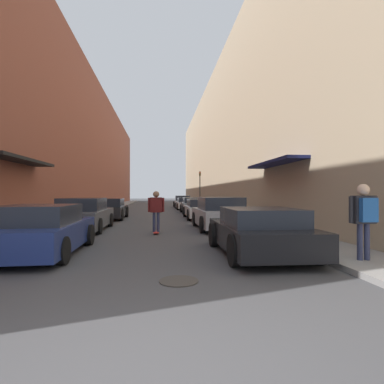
# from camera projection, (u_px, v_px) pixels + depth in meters

# --- Properties ---
(ground) EXTENTS (131.01, 131.01, 0.00)m
(ground) POSITION_uv_depth(u_px,v_px,m) (157.00, 211.00, 25.91)
(ground) COLOR #424244
(curb_strip_left) EXTENTS (1.80, 59.55, 0.12)m
(curb_strip_left) POSITION_uv_depth(u_px,v_px,m) (111.00, 208.00, 31.30)
(curb_strip_left) COLOR gray
(curb_strip_left) RESTS_ON ground
(curb_strip_right) EXTENTS (1.80, 59.55, 0.12)m
(curb_strip_right) POSITION_uv_depth(u_px,v_px,m) (202.00, 207.00, 32.35)
(curb_strip_right) COLOR gray
(curb_strip_right) RESTS_ON ground
(building_row_left) EXTENTS (4.90, 59.55, 12.66)m
(building_row_left) POSITION_uv_depth(u_px,v_px,m) (82.00, 147.00, 31.01)
(building_row_left) COLOR brown
(building_row_left) RESTS_ON ground
(building_row_right) EXTENTS (4.90, 59.55, 14.05)m
(building_row_right) POSITION_uv_depth(u_px,v_px,m) (228.00, 143.00, 32.69)
(building_row_right) COLOR tan
(building_row_right) RESTS_ON ground
(parked_car_left_0) EXTENTS (2.01, 4.09, 1.27)m
(parked_car_left_0) POSITION_uv_depth(u_px,v_px,m) (41.00, 231.00, 7.64)
(parked_car_left_0) COLOR navy
(parked_car_left_0) RESTS_ON ground
(parked_car_left_1) EXTENTS (1.92, 4.42, 1.37)m
(parked_car_left_1) POSITION_uv_depth(u_px,v_px,m) (84.00, 215.00, 12.60)
(parked_car_left_1) COLOR #515459
(parked_car_left_1) RESTS_ON ground
(parked_car_left_2) EXTENTS (1.85, 4.49, 1.25)m
(parked_car_left_2) POSITION_uv_depth(u_px,v_px,m) (110.00, 209.00, 18.33)
(parked_car_left_2) COLOR #232326
(parked_car_left_2) RESTS_ON ground
(parked_car_right_0) EXTENTS (2.08, 4.00, 1.19)m
(parked_car_right_0) POSITION_uv_depth(u_px,v_px,m) (259.00, 231.00, 7.62)
(parked_car_right_0) COLOR black
(parked_car_right_0) RESTS_ON ground
(parked_car_right_1) EXTENTS (2.05, 4.12, 1.40)m
(parked_car_right_1) POSITION_uv_depth(u_px,v_px,m) (220.00, 214.00, 13.08)
(parked_car_right_1) COLOR #B7B7BC
(parked_car_right_1) RESTS_ON ground
(parked_car_right_2) EXTENTS (2.07, 4.61, 1.22)m
(parked_car_right_2) POSITION_uv_depth(u_px,v_px,m) (202.00, 209.00, 18.62)
(parked_car_right_2) COLOR silver
(parked_car_right_2) RESTS_ON ground
(parked_car_right_3) EXTENTS (1.94, 4.14, 1.24)m
(parked_car_right_3) POSITION_uv_depth(u_px,v_px,m) (193.00, 205.00, 23.75)
(parked_car_right_3) COLOR gray
(parked_car_right_3) RESTS_ON ground
(parked_car_right_4) EXTENTS (2.08, 4.28, 1.14)m
(parked_car_right_4) POSITION_uv_depth(u_px,v_px,m) (187.00, 204.00, 29.04)
(parked_car_right_4) COLOR silver
(parked_car_right_4) RESTS_ON ground
(parked_car_right_5) EXTENTS (1.93, 4.59, 1.30)m
(parked_car_right_5) POSITION_uv_depth(u_px,v_px,m) (182.00, 202.00, 34.01)
(parked_car_right_5) COLOR #B7B7BC
(parked_car_right_5) RESTS_ON ground
(skateboarder) EXTENTS (0.63, 0.78, 1.65)m
(skateboarder) POSITION_uv_depth(u_px,v_px,m) (156.00, 208.00, 11.59)
(skateboarder) COLOR #B2231E
(skateboarder) RESTS_ON ground
(manhole_cover) EXTENTS (0.70, 0.70, 0.02)m
(manhole_cover) POSITION_uv_depth(u_px,v_px,m) (179.00, 281.00, 5.31)
(manhole_cover) COLOR #332D28
(manhole_cover) RESTS_ON ground
(traffic_light) EXTENTS (0.16, 0.22, 3.69)m
(traffic_light) POSITION_uv_depth(u_px,v_px,m) (200.00, 185.00, 30.82)
(traffic_light) COLOR #2D2D2D
(traffic_light) RESTS_ON curb_strip_right
(pedestrian) EXTENTS (0.66, 0.36, 1.65)m
(pedestrian) POSITION_uv_depth(u_px,v_px,m) (364.00, 213.00, 6.46)
(pedestrian) COLOR #2D3351
(pedestrian) RESTS_ON curb_strip_right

